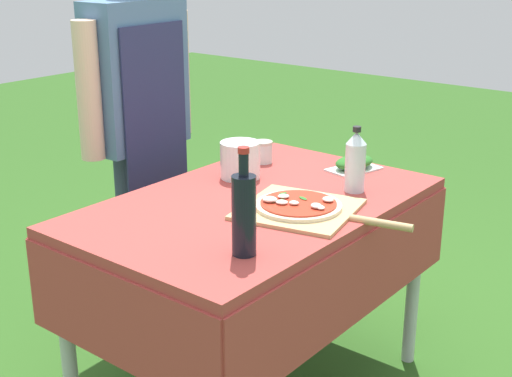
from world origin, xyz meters
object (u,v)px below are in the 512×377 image
object	(u,v)px
water_bottle	(355,161)
oil_bottle	(244,213)
pizza_on_peel	(301,208)
herb_container	(354,163)
prep_table	(255,228)
sauce_jar	(263,153)
person_cook	(139,112)
mixing_tub	(240,160)

from	to	relation	value
water_bottle	oil_bottle	bearing A→B (deg)	-176.52
pizza_on_peel	oil_bottle	xyz separation A→B (m)	(-0.36, -0.06, 0.11)
pizza_on_peel	herb_container	distance (m)	0.49
prep_table	sauce_jar	world-z (taller)	sauce_jar
water_bottle	prep_table	bearing A→B (deg)	144.36
person_cook	mixing_tub	distance (m)	0.53
prep_table	oil_bottle	bearing A→B (deg)	-145.48
person_cook	pizza_on_peel	xyz separation A→B (m)	(-0.15, -0.89, -0.15)
water_bottle	herb_container	bearing A→B (deg)	31.36
person_cook	herb_container	xyz separation A→B (m)	(0.32, -0.79, -0.14)
pizza_on_peel	herb_container	world-z (taller)	herb_container
oil_bottle	water_bottle	bearing A→B (deg)	3.48
herb_container	pizza_on_peel	bearing A→B (deg)	-168.31
pizza_on_peel	mixing_tub	bearing A→B (deg)	55.75
person_cook	sauce_jar	xyz separation A→B (m)	(0.19, -0.47, -0.12)
oil_bottle	mixing_tub	distance (m)	0.66
water_bottle	sauce_jar	world-z (taller)	water_bottle
herb_container	oil_bottle	bearing A→B (deg)	-168.97
person_cook	water_bottle	distance (m)	0.93
pizza_on_peel	herb_container	xyz separation A→B (m)	(0.47, 0.10, 0.01)
herb_container	prep_table	bearing A→B (deg)	170.92
water_bottle	sauce_jar	xyz separation A→B (m)	(0.07, 0.44, -0.07)
pizza_on_peel	water_bottle	size ratio (longest dim) A/B	2.49
oil_bottle	water_bottle	size ratio (longest dim) A/B	1.34
oil_bottle	mixing_tub	size ratio (longest dim) A/B	2.09
oil_bottle	herb_container	distance (m)	0.85
herb_container	mixing_tub	distance (m)	0.43
person_cook	mixing_tub	xyz separation A→B (m)	(-0.01, -0.52, -0.10)
oil_bottle	mixing_tub	bearing A→B (deg)	40.68
prep_table	pizza_on_peel	size ratio (longest dim) A/B	2.19
mixing_tub	prep_table	bearing A→B (deg)	-128.74
prep_table	pizza_on_peel	bearing A→B (deg)	-87.21
water_bottle	sauce_jar	bearing A→B (deg)	81.29
herb_container	mixing_tub	world-z (taller)	mixing_tub
pizza_on_peel	mixing_tub	size ratio (longest dim) A/B	3.91
oil_bottle	herb_container	xyz separation A→B (m)	(0.83, 0.16, -0.09)
pizza_on_peel	oil_bottle	size ratio (longest dim) A/B	1.87
mixing_tub	sauce_jar	xyz separation A→B (m)	(0.19, 0.05, -0.03)
mixing_tub	sauce_jar	size ratio (longest dim) A/B	1.72
water_bottle	herb_container	world-z (taller)	water_bottle
pizza_on_peel	sauce_jar	bearing A→B (deg)	38.30
oil_bottle	mixing_tub	world-z (taller)	oil_bottle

